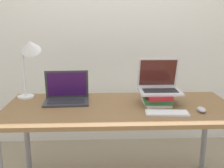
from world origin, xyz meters
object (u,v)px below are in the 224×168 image
at_px(laptop_on_books, 159,85).
at_px(mouse, 201,110).
at_px(book_stack, 157,98).
at_px(laptop_left, 67,96).
at_px(desk_lamp, 29,53).
at_px(wireless_keyboard, 167,113).

bearing_deg(laptop_on_books, mouse, -40.97).
distance_m(book_stack, mouse, 0.35).
height_order(laptop_left, mouse, laptop_left).
bearing_deg(mouse, book_stack, 147.23).
bearing_deg(desk_lamp, laptop_left, -18.23).
bearing_deg(book_stack, mouse, -32.77).
bearing_deg(mouse, laptop_left, 164.14).
distance_m(laptop_left, mouse, 1.05).
bearing_deg(laptop_on_books, desk_lamp, 171.58).
height_order(book_stack, mouse, book_stack).
bearing_deg(laptop_on_books, wireless_keyboard, -88.74).
height_order(laptop_on_books, wireless_keyboard, laptop_on_books).
relative_size(laptop_left, desk_lamp, 0.69).
xyz_separation_m(laptop_left, book_stack, (0.72, -0.10, -0.00)).
bearing_deg(wireless_keyboard, mouse, 6.61).
bearing_deg(wireless_keyboard, laptop_left, 157.06).
distance_m(laptop_left, desk_lamp, 0.47).
distance_m(wireless_keyboard, desk_lamp, 1.19).
bearing_deg(laptop_left, book_stack, -7.98).
bearing_deg(laptop_left, mouse, -15.86).
bearing_deg(book_stack, laptop_left, 172.02).
height_order(laptop_left, book_stack, laptop_left).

